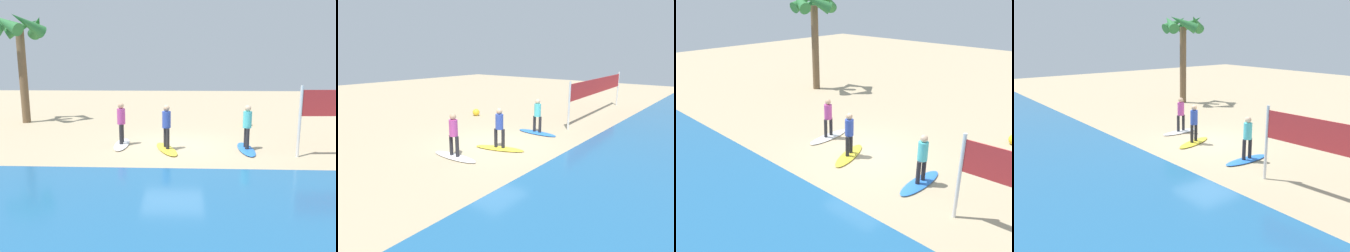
# 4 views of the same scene
# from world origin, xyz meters

# --- Properties ---
(ground_plane) EXTENTS (60.00, 60.00, 0.00)m
(ground_plane) POSITION_xyz_m (0.00, 0.00, 0.00)
(ground_plane) COLOR tan
(surfboard_blue) EXTENTS (0.56, 2.10, 0.09)m
(surfboard_blue) POSITION_xyz_m (-2.78, 0.52, 0.04)
(surfboard_blue) COLOR blue
(surfboard_blue) RESTS_ON ground
(surfer_blue) EXTENTS (0.32, 0.46, 1.64)m
(surfer_blue) POSITION_xyz_m (-2.78, 0.52, 1.04)
(surfer_blue) COLOR #232328
(surfer_blue) RESTS_ON surfboard_blue
(surfboard_yellow) EXTENTS (1.20, 2.17, 0.09)m
(surfboard_yellow) POSITION_xyz_m (0.24, 0.64, 0.04)
(surfboard_yellow) COLOR yellow
(surfboard_yellow) RESTS_ON ground
(surfer_yellow) EXTENTS (0.32, 0.44, 1.64)m
(surfer_yellow) POSITION_xyz_m (0.24, 0.64, 1.04)
(surfer_yellow) COLOR #232328
(surfer_yellow) RESTS_ON surfboard_yellow
(surfboard_white) EXTENTS (0.65, 2.12, 0.09)m
(surfboard_white) POSITION_xyz_m (2.07, -0.05, 0.04)
(surfboard_white) COLOR white
(surfboard_white) RESTS_ON ground
(surfer_white) EXTENTS (0.32, 0.46, 1.64)m
(surfer_white) POSITION_xyz_m (2.07, -0.05, 1.04)
(surfer_white) COLOR #232328
(surfer_white) RESTS_ON surfboard_white
(palm_tree) EXTENTS (2.88, 3.03, 6.05)m
(palm_tree) POSITION_xyz_m (8.49, -5.14, 4.84)
(palm_tree) COLOR brown
(palm_tree) RESTS_ON ground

